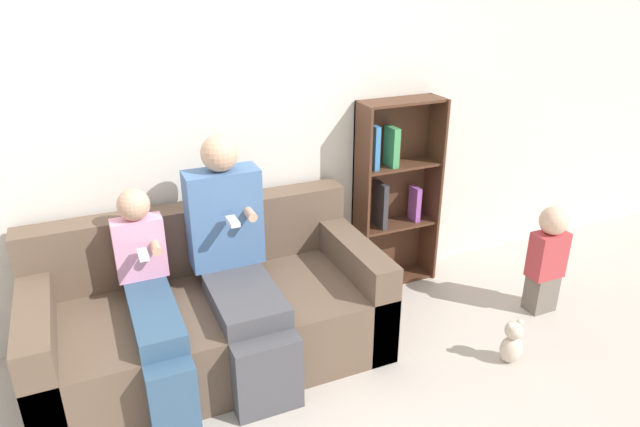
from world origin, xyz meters
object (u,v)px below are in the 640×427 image
object	(u,v)px
adult_seated	(237,259)
toddler_standing	(547,257)
child_seated	(153,304)
bookshelf	(393,191)
couch	(211,314)
teddy_bear	(512,343)

from	to	relation	value
adult_seated	toddler_standing	bearing A→B (deg)	-8.93
child_seated	bookshelf	size ratio (longest dim) A/B	0.79
child_seated	toddler_standing	xyz separation A→B (m)	(2.45, -0.24, -0.13)
couch	adult_seated	world-z (taller)	adult_seated
child_seated	toddler_standing	world-z (taller)	child_seated
adult_seated	teddy_bear	bearing A→B (deg)	-25.37
child_seated	bookshelf	distance (m)	1.83
toddler_standing	adult_seated	bearing A→B (deg)	171.07
bookshelf	adult_seated	bearing A→B (deg)	-159.75
couch	child_seated	distance (m)	0.43
bookshelf	teddy_bear	xyz separation A→B (m)	(0.15, -1.14, -0.56)
child_seated	teddy_bear	xyz separation A→B (m)	(1.89, -0.60, -0.40)
toddler_standing	child_seated	bearing A→B (deg)	174.35
toddler_standing	teddy_bear	xyz separation A→B (m)	(-0.56, -0.36, -0.27)
couch	bookshelf	xyz separation A→B (m)	(1.41, 0.38, 0.41)
child_seated	bookshelf	xyz separation A→B (m)	(1.74, 0.53, 0.16)
couch	adult_seated	bearing A→B (deg)	-30.03
couch	teddy_bear	world-z (taller)	couch
child_seated	teddy_bear	distance (m)	2.03
couch	child_seated	xyz separation A→B (m)	(-0.32, -0.15, 0.24)
couch	toddler_standing	bearing A→B (deg)	-10.59
bookshelf	teddy_bear	distance (m)	1.28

